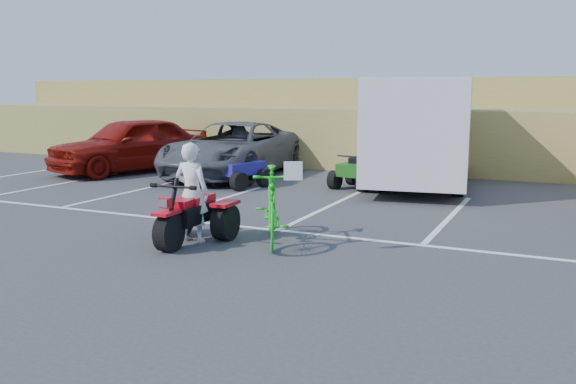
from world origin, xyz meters
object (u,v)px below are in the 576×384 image
at_px(grey_pickup, 233,149).
at_px(red_car, 131,144).
at_px(red_trike_atv, 188,243).
at_px(quad_atv_green, 357,188).
at_px(cargo_trailer, 423,129).
at_px(quad_atv_blue, 241,187).
at_px(rider, 192,192).
at_px(green_dirt_bike, 272,205).

relative_size(grey_pickup, red_car, 1.13).
height_order(red_trike_atv, quad_atv_green, red_trike_atv).
height_order(red_trike_atv, cargo_trailer, cargo_trailer).
distance_m(red_car, quad_atv_green, 7.77).
distance_m(grey_pickup, quad_atv_green, 4.40).
bearing_deg(quad_atv_green, red_trike_atv, -85.10).
bearing_deg(quad_atv_blue, red_trike_atv, -50.98).
xyz_separation_m(red_car, quad_atv_green, (7.72, -0.18, -0.89)).
bearing_deg(quad_atv_blue, rider, -50.52).
bearing_deg(quad_atv_blue, grey_pickup, 143.84).
distance_m(green_dirt_bike, cargo_trailer, 7.63).
relative_size(green_dirt_bike, grey_pickup, 0.37).
distance_m(grey_pickup, quad_atv_blue, 2.46).
relative_size(red_car, cargo_trailer, 0.81).
xyz_separation_m(red_car, quad_atv_blue, (4.80, -1.35, -0.89)).
bearing_deg(grey_pickup, red_trike_atv, -69.93).
distance_m(cargo_trailer, quad_atv_green, 2.44).
bearing_deg(quad_atv_blue, red_car, -177.30).
distance_m(red_trike_atv, quad_atv_blue, 6.21).
xyz_separation_m(rider, quad_atv_green, (0.73, 6.83, -0.86)).
relative_size(cargo_trailer, quad_atv_green, 4.53).
bearing_deg(quad_atv_blue, green_dirt_bike, -37.76).
bearing_deg(red_car, green_dirt_bike, -18.56).
bearing_deg(cargo_trailer, quad_atv_green, -148.25).
bearing_deg(quad_atv_green, quad_atv_blue, -147.40).
height_order(green_dirt_bike, red_car, red_car).
distance_m(green_dirt_bike, quad_atv_blue, 6.26).
relative_size(red_trike_atv, rider, 0.97).
xyz_separation_m(rider, quad_atv_blue, (-2.19, 5.66, -0.86)).
distance_m(red_car, quad_atv_blue, 5.07).
bearing_deg(cargo_trailer, rider, -113.00).
height_order(rider, quad_atv_green, rider).
height_order(grey_pickup, quad_atv_blue, grey_pickup).
bearing_deg(red_car, grey_pickup, 28.58).
distance_m(rider, cargo_trailer, 8.34).
distance_m(rider, grey_pickup, 8.34).
bearing_deg(red_trike_atv, grey_pickup, 112.60).
bearing_deg(rider, red_trike_atv, 90.00).
bearing_deg(rider, cargo_trailer, -107.21).
xyz_separation_m(grey_pickup, red_car, (-3.46, -0.54, 0.07)).
height_order(red_car, cargo_trailer, cargo_trailer).
relative_size(green_dirt_bike, red_car, 0.41).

